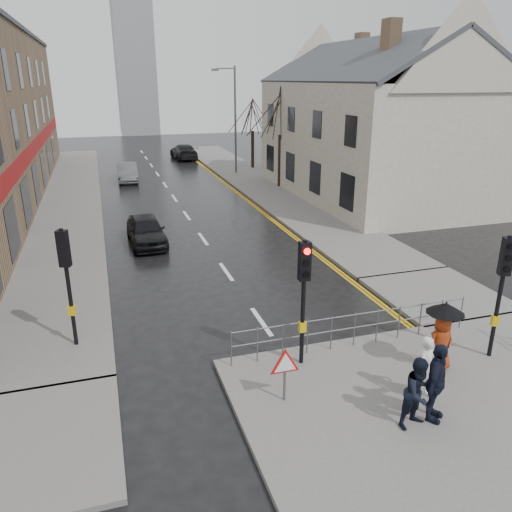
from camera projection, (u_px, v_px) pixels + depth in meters
ground at (297, 372)px, 13.00m from camera, size 120.00×120.00×0.00m
near_pavement at (488, 432)px, 10.68m from camera, size 10.00×9.00×0.14m
left_pavement at (68, 197)px, 31.82m from camera, size 4.00×44.00×0.14m
right_pavement at (253, 180)px, 37.28m from camera, size 4.00×40.00×0.14m
pavement_bridge_right at (437, 294)px, 17.51m from camera, size 4.00×4.20×0.14m
pavement_stub_left at (21, 447)px, 10.25m from camera, size 4.00×4.20×0.14m
building_right_cream at (371, 120)px, 30.96m from camera, size 9.00×16.40×10.10m
church_tower at (135, 64)px, 66.13m from camera, size 5.00×5.00×18.00m
traffic_signal_near_left at (304, 281)px, 12.41m from camera, size 0.28×0.27×3.40m
traffic_signal_near_right at (503, 276)px, 12.74m from camera, size 0.34×0.33×3.40m
traffic_signal_far_left at (66, 267)px, 13.33m from camera, size 0.34×0.33×3.40m
guard_railing_front at (355, 322)px, 13.80m from camera, size 7.14×0.04×1.00m
warning_sign at (285, 366)px, 11.34m from camera, size 0.80×0.07×1.35m
street_lamp at (233, 113)px, 38.23m from camera, size 1.83×0.25×8.00m
tree_near at (281, 112)px, 33.17m from camera, size 2.40×2.40×6.58m
tree_far at (253, 115)px, 40.74m from camera, size 2.40×2.40×5.64m
pedestrian_a at (427, 368)px, 11.49m from camera, size 0.67×0.55×1.57m
pedestrian_b at (419, 393)px, 10.54m from camera, size 0.91×0.78×1.62m
pedestrian_with_umbrella at (443, 332)px, 12.55m from camera, size 0.96×0.96×1.86m
pedestrian_d at (436, 383)px, 10.70m from camera, size 1.10×1.05×1.84m
car_parked at (146, 230)px, 22.82m from camera, size 1.70×3.96×1.33m
car_mid at (127, 172)px, 36.93m from camera, size 1.52×4.09×1.34m
car_far at (184, 152)px, 47.18m from camera, size 2.12×4.91×1.41m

